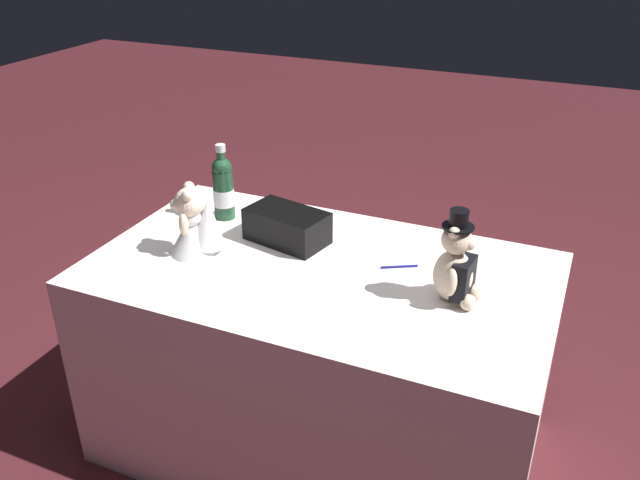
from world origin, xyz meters
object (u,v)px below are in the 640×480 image
teddy_bear_bride (196,224)px  signing_pen (398,267)px  teddy_bear_groom (457,267)px  champagne_bottle (223,187)px  gift_case_black (287,226)px

teddy_bear_bride → signing_pen: teddy_bear_bride is taller
teddy_bear_groom → champagne_bottle: (0.92, -0.22, 0.01)m
teddy_bear_groom → teddy_bear_bride: bearing=3.1°
champagne_bottle → gift_case_black: (-0.30, 0.08, -0.06)m
champagne_bottle → signing_pen: 0.73m
champagne_bottle → signing_pen: size_ratio=2.50×
teddy_bear_bride → champagne_bottle: (0.06, -0.27, 0.02)m
gift_case_black → teddy_bear_bride: bearing=38.6°
champagne_bottle → teddy_bear_groom: bearing=166.3°
champagne_bottle → gift_case_black: champagne_bottle is taller
teddy_bear_groom → gift_case_black: (0.62, -0.14, -0.05)m
champagne_bottle → signing_pen: bearing=171.5°
teddy_bear_groom → signing_pen: teddy_bear_groom is taller
teddy_bear_groom → teddy_bear_bride: (0.86, 0.05, -0.01)m
teddy_bear_bride → teddy_bear_groom: bearing=-176.9°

